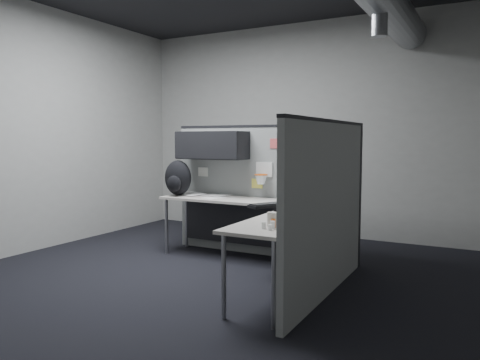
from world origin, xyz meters
The scene contains 12 objects.
room centered at (0.56, 0.00, 2.10)m, with size 5.62×5.62×3.22m.
partition_back centered at (-0.25, 1.23, 1.00)m, with size 2.44×0.42×1.63m.
partition_right centered at (1.10, 0.22, 0.82)m, with size 0.07×2.23×1.63m.
desk centered at (0.15, 0.70, 0.61)m, with size 2.31×2.11×0.73m.
monitor centered at (0.65, 0.90, 0.96)m, with size 0.54×0.54×0.44m.
keyboard centered at (0.35, 0.56, 0.75)m, with size 0.39×0.49×0.04m.
mouse centered at (0.74, 0.26, 0.75)m, with size 0.26×0.28×0.05m.
phone centered at (0.82, -0.07, 0.77)m, with size 0.25×0.27×0.11m.
bottles centered at (0.86, -0.55, 0.76)m, with size 0.12×0.16×0.07m.
cup centered at (0.84, -0.46, 0.79)m, with size 0.09×0.09×0.12m, color #BAB3A4.
papers centered at (-0.82, 1.10, 0.74)m, with size 0.73×0.63×0.02m.
backpack centered at (-1.12, 0.93, 0.95)m, with size 0.38×0.35×0.45m.
Camera 1 is at (2.42, -3.95, 1.45)m, focal length 35.00 mm.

